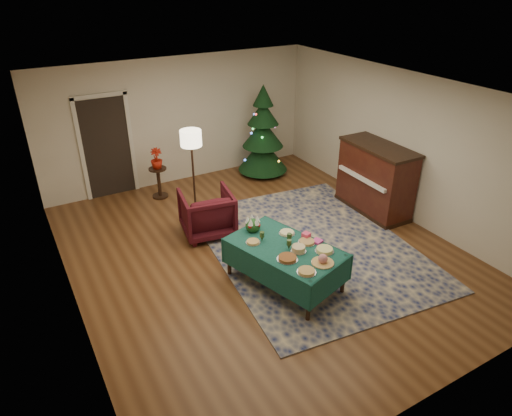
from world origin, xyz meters
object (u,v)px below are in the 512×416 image
buffet_table (285,254)px  piano (375,179)px  gift_box (306,236)px  christmas_tree (263,135)px  side_table (159,183)px  armchair (207,211)px  floor_lamp (191,143)px  potted_plant (157,163)px

buffet_table → piano: (2.81, 1.14, 0.13)m
gift_box → christmas_tree: 4.04m
side_table → armchair: bearing=-82.3°
floor_lamp → buffet_table: bearing=-85.6°
floor_lamp → piano: (3.03, -1.74, -0.74)m
gift_box → side_table: (-1.03, 3.75, -0.39)m
gift_box → armchair: (-0.78, 1.90, -0.26)m
potted_plant → floor_lamp: bearing=-65.8°
buffet_table → floor_lamp: floor_lamp is taller
armchair → potted_plant: size_ratio=2.13×
gift_box → christmas_tree: bearing=68.6°
gift_box → side_table: gift_box is taller
side_table → piano: 4.37m
piano → christmas_tree: bearing=109.4°
potted_plant → christmas_tree: bearing=0.1°
side_table → piano: bearing=-37.7°
armchair → side_table: bearing=-72.5°
buffet_table → gift_box: bearing=6.6°
buffet_table → armchair: 1.98m
piano → floor_lamp: bearing=150.1°
floor_lamp → armchair: bearing=-99.7°
armchair → floor_lamp: floor_lamp is taller
side_table → piano: size_ratio=0.41×
gift_box → floor_lamp: floor_lamp is taller
buffet_table → side_table: (-0.63, 3.80, -0.22)m
potted_plant → piano: (3.44, -2.66, -0.11)m
buffet_table → gift_box: size_ratio=18.08×
armchair → side_table: (-0.25, 1.85, -0.14)m
side_table → gift_box: bearing=-74.6°
side_table → potted_plant: (0.00, 0.00, 0.45)m
christmas_tree → buffet_table: bearing=-116.2°
christmas_tree → floor_lamp: bearing=-156.3°
floor_lamp → piano: size_ratio=1.04×
armchair → piano: bearing=175.6°
armchair → buffet_table: bearing=110.9°
buffet_table → piano: piano is taller
christmas_tree → piano: size_ratio=1.30×
buffet_table → armchair: size_ratio=2.12×
side_table → potted_plant: potted_plant is taller
armchair → potted_plant: (-0.25, 1.85, 0.32)m
potted_plant → christmas_tree: (2.51, 0.00, 0.16)m
piano → armchair: bearing=165.8°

